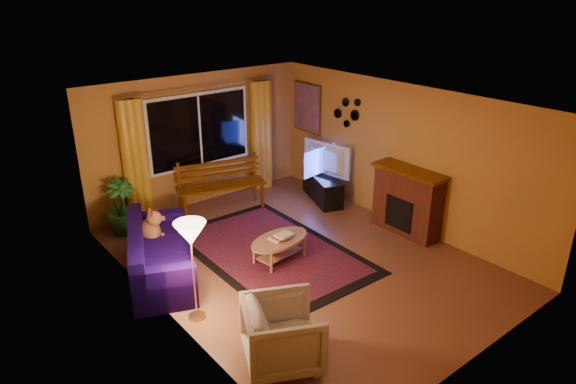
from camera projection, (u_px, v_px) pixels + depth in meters
floor at (300, 260)px, 8.05m from camera, size 4.50×6.00×0.02m
ceiling at (302, 101)px, 7.09m from camera, size 4.50×6.00×0.02m
wall_back at (199, 140)px, 9.74m from camera, size 4.50×0.02×2.50m
wall_left at (159, 228)px, 6.26m from camera, size 0.02×6.00×2.50m
wall_right at (401, 155)px, 8.87m from camera, size 0.02×6.00×2.50m
window at (200, 130)px, 9.61m from camera, size 2.00×0.02×1.30m
curtain_rod at (198, 88)px, 9.28m from camera, size 3.20×0.03×0.03m
curtain_left at (135, 163)px, 8.91m from camera, size 0.36×0.36×2.24m
curtain_right at (261, 136)px, 10.47m from camera, size 0.36×0.36×2.24m
bench at (222, 198)px, 9.69m from camera, size 1.72×0.89×0.50m
potted_plant at (122, 207)px, 8.72m from camera, size 0.67×0.67×0.97m
sofa at (161, 252)px, 7.45m from camera, size 1.53×2.14×0.80m
dog at (149, 224)px, 7.70m from camera, size 0.40×0.52×0.54m
armchair at (283, 331)px, 5.72m from camera, size 1.07×1.09×0.86m
floor_lamp at (193, 272)px, 6.41m from camera, size 0.29×0.29×1.35m
rug at (271, 251)px, 8.26m from camera, size 2.14×3.32×0.02m
coffee_table at (280, 250)px, 7.94m from camera, size 1.18×1.18×0.38m
tv_console at (323, 187)px, 10.16m from camera, size 0.83×1.29×0.51m
television at (323, 160)px, 9.94m from camera, size 0.31×1.12×0.64m
fireplace at (407, 203)px, 8.73m from camera, size 0.40×1.20×1.10m
mirror_cluster at (347, 111)px, 9.57m from camera, size 0.06×0.60×0.56m
painting at (307, 108)px, 10.47m from camera, size 0.04×0.76×0.96m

